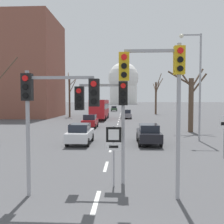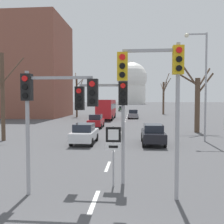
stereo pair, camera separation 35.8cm
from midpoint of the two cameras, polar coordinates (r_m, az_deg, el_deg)
The scene contains 31 objects.
lane_stripe_0 at distance 8.98m, azimuth -4.86°, elevation -19.76°, with size 0.16×2.00×0.01m, color silver.
lane_stripe_1 at distance 13.22m, azimuth -2.18°, elevation -12.31°, with size 0.16×2.00×0.01m, color silver.
lane_stripe_2 at distance 17.59m, azimuth -0.87°, elevation -8.51°, with size 0.16×2.00×0.01m, color silver.
lane_stripe_3 at distance 22.02m, azimuth -0.10°, elevation -6.22°, with size 0.16×2.00×0.01m, color silver.
lane_stripe_4 at distance 26.47m, azimuth 0.40°, elevation -4.70°, with size 0.16×2.00×0.01m, color silver.
lane_stripe_5 at distance 30.93m, azimuth 0.76°, elevation -3.62°, with size 0.16×2.00×0.01m, color silver.
lane_stripe_6 at distance 35.40m, azimuth 1.03°, elevation -2.81°, with size 0.16×2.00×0.01m, color silver.
lane_stripe_7 at distance 39.88m, azimuth 1.24°, elevation -2.18°, with size 0.16×2.00×0.01m, color silver.
lane_stripe_8 at distance 44.37m, azimuth 1.41°, elevation -1.68°, with size 0.16×2.00×0.01m, color silver.
lane_stripe_9 at distance 48.85m, azimuth 1.54°, elevation -1.27°, with size 0.16×2.00×0.01m, color silver.
lane_stripe_10 at distance 53.34m, azimuth 1.65°, elevation -0.93°, with size 0.16×2.00×0.01m, color silver.
lane_stripe_11 at distance 57.83m, azimuth 1.75°, elevation -0.65°, with size 0.16×2.00×0.01m, color silver.
lane_stripe_12 at distance 62.32m, azimuth 1.83°, elevation -0.40°, with size 0.16×2.00×0.01m, color silver.
lane_stripe_13 at distance 66.82m, azimuth 1.90°, elevation -0.19°, with size 0.16×2.00×0.01m, color silver.
traffic_signal_centre_tall at distance 10.12m, azimuth -2.13°, elevation 1.60°, with size 2.14×0.34×4.29m.
traffic_signal_near_left at distance 9.07m, azimuth -14.79°, elevation 2.40°, with size 2.74×0.34×4.48m.
traffic_signal_near_right at distance 8.72m, azimuth 9.77°, elevation 6.91°, with size 2.24×0.34×5.37m.
route_sign_post at distance 9.94m, azimuth -0.65°, elevation -7.62°, with size 0.60×0.08×2.43m.
speed_limit_sign at distance 16.05m, azimuth 23.72°, elevation -3.55°, with size 0.60×0.08×2.57m.
street_lamp_right at distance 22.03m, azimuth 18.34°, elevation 7.68°, with size 1.85×0.36×8.92m.
sedan_near_left at distance 76.99m, azimuth 0.35°, elevation 0.80°, with size 1.84×4.41×1.56m.
sedan_near_right at distance 19.80m, azimuth -7.80°, elevation -4.90°, with size 1.75×4.10×1.60m.
sedan_mid_centre at distance 30.95m, azimuth -5.36°, elevation -2.08°, with size 1.74×3.94×1.68m.
sedan_far_left at distance 19.74m, azimuth 7.85°, elevation -4.92°, with size 1.74×4.29×1.56m.
sedan_far_right at distance 46.41m, azimuth 3.07°, elevation -0.47°, with size 1.93×4.12×1.65m.
city_bus at distance 44.27m, azimuth -3.03°, elevation 0.96°, with size 2.66×10.80×3.48m.
bare_tree_right_near at distance 61.33m, azimuth 9.92°, elevation 3.77°, with size 2.41×3.78×10.04m.
bare_tree_left_far at distance 50.48m, azimuth -9.83°, elevation 3.82°, with size 2.73×4.97×9.22m.
bare_tree_right_far at distance 27.89m, azimuth 17.21°, elevation 2.55°, with size 4.09×1.79×6.97m.
capitol_dome at distance 206.34m, azimuth 2.57°, elevation 6.56°, with size 24.85×24.85×35.10m.
apartment_block_left at distance 55.63m, azimuth -21.74°, elevation 9.20°, with size 18.00×14.00×19.74m, color brown.
Camera 1 is at (0.95, -4.06, 3.44)m, focal length 40.00 mm.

